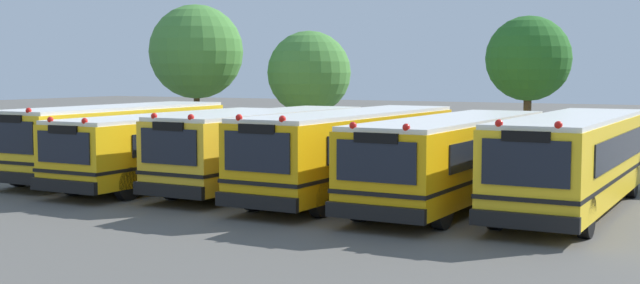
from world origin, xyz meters
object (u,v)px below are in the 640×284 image
object	(u,v)px
school_bus_3	(353,149)
tree_1	(309,71)
school_bus_0	(117,137)
school_bus_2	(264,146)
school_bus_1	(181,144)
tree_0	(197,53)
school_bus_4	(454,156)
school_bus_5	(574,159)
tree_2	(531,60)

from	to	relation	value
school_bus_3	tree_1	distance (m)	14.32
school_bus_0	school_bus_2	world-z (taller)	school_bus_0
school_bus_1	tree_0	world-z (taller)	tree_0
school_bus_1	tree_1	distance (m)	12.04
school_bus_4	tree_1	size ratio (longest dim) A/B	1.88
school_bus_0	school_bus_5	xyz separation A→B (m)	(16.27, 0.10, 0.02)
school_bus_5	tree_2	xyz separation A→B (m)	(-3.94, 10.94, 2.84)
tree_2	tree_0	bearing A→B (deg)	-176.51
school_bus_1	tree_1	world-z (taller)	tree_1
school_bus_4	tree_0	size ratio (longest dim) A/B	1.52
school_bus_4	tree_0	xyz separation A→B (m)	(-16.79, 10.34, 3.37)
school_bus_3	school_bus_4	size ratio (longest dim) A/B	1.00
school_bus_0	school_bus_2	bearing A→B (deg)	177.57
tree_1	tree_2	xyz separation A→B (m)	(10.61, -0.38, 0.40)
school_bus_1	school_bus_5	size ratio (longest dim) A/B	1.06
school_bus_2	school_bus_3	distance (m)	3.27
school_bus_4	tree_1	world-z (taller)	tree_1
school_bus_4	school_bus_5	xyz separation A→B (m)	(3.30, 0.39, 0.06)
tree_2	school_bus_0	bearing A→B (deg)	-138.17
school_bus_3	school_bus_2	bearing A→B (deg)	0.29
school_bus_4	tree_0	bearing A→B (deg)	-30.82
school_bus_1	school_bus_3	xyz separation A→B (m)	(6.57, 0.04, 0.11)
school_bus_2	school_bus_5	xyz separation A→B (m)	(9.85, 0.25, 0.04)
school_bus_2	school_bus_5	distance (m)	9.85
school_bus_3	tree_0	size ratio (longest dim) A/B	1.52
tree_2	school_bus_5	bearing A→B (deg)	-70.19
school_bus_0	school_bus_3	xyz separation A→B (m)	(9.69, -0.22, 0.01)
school_bus_3	tree_2	world-z (taller)	tree_2
school_bus_3	school_bus_5	world-z (taller)	school_bus_5
school_bus_5	tree_0	world-z (taller)	tree_0
school_bus_2	tree_0	size ratio (longest dim) A/B	1.38
school_bus_2	tree_2	distance (m)	12.98
school_bus_2	school_bus_4	distance (m)	6.55
school_bus_5	tree_0	xyz separation A→B (m)	(-20.09, 9.96, 3.31)
school_bus_2	school_bus_4	xyz separation A→B (m)	(6.55, -0.13, -0.01)
school_bus_1	school_bus_5	bearing A→B (deg)	-177.87
school_bus_2	tree_0	world-z (taller)	tree_0
school_bus_4	school_bus_2	bearing A→B (deg)	-0.34
school_bus_0	school_bus_1	xyz separation A→B (m)	(3.13, -0.26, -0.10)
tree_2	tree_1	bearing A→B (deg)	177.94
school_bus_2	school_bus_3	bearing A→B (deg)	-179.86
tree_0	tree_2	world-z (taller)	tree_0
tree_1	school_bus_4	bearing A→B (deg)	-46.14
school_bus_0	school_bus_2	distance (m)	6.43
school_bus_0	school_bus_4	size ratio (longest dim) A/B	0.94
tree_0	school_bus_5	bearing A→B (deg)	-26.36
school_bus_2	school_bus_3	xyz separation A→B (m)	(3.27, -0.06, 0.04)
school_bus_3	tree_2	bearing A→B (deg)	-101.78
tree_2	school_bus_2	bearing A→B (deg)	-117.81
school_bus_5	tree_0	bearing A→B (deg)	-26.01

